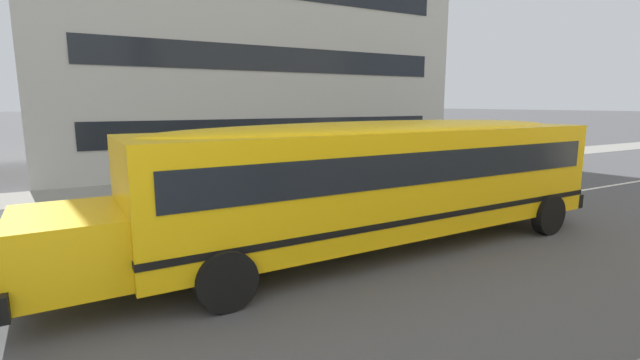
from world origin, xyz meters
The scene contains 6 objects.
ground_plane centered at (0.00, 0.00, 0.00)m, with size 400.00×400.00×0.00m, color #4C4C4F.
sidewalk_far centered at (0.00, 8.30, 0.01)m, with size 120.00×3.00×0.01m, color gray.
lane_centreline centered at (0.00, 0.00, 0.00)m, with size 110.00×0.16×0.01m, color silver.
school_bus centered at (1.86, -1.69, 1.66)m, with size 12.50×2.96×2.79m.
parked_car_teal_far_corner centered at (9.84, 5.48, 0.84)m, with size 3.95×1.98×1.64m.
parked_car_dark_blue_mid_block centered at (15.93, 5.76, 0.84)m, with size 3.99×2.06×1.64m.
Camera 1 is at (-3.89, -9.30, 3.15)m, focal length 25.19 mm.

